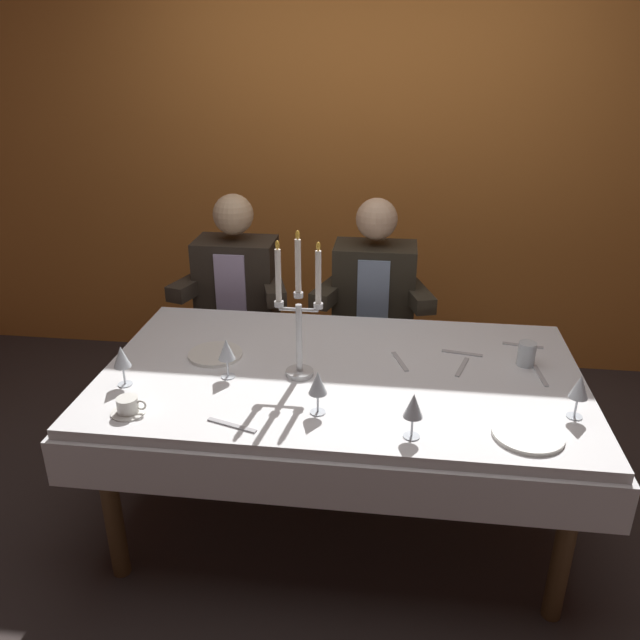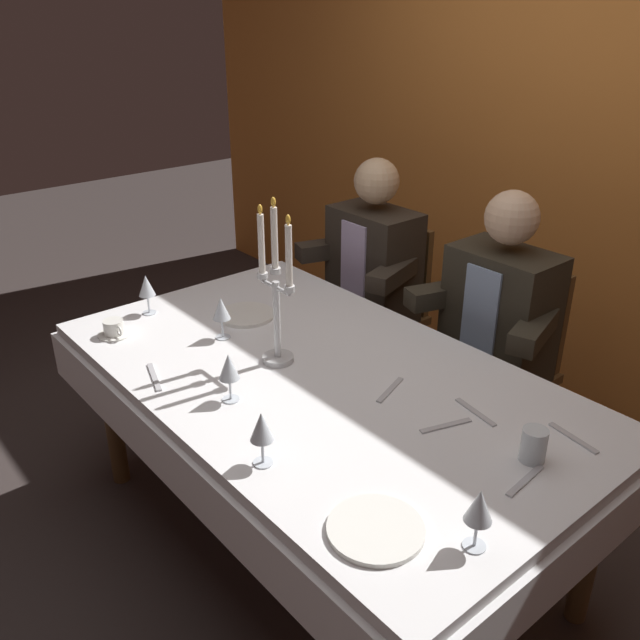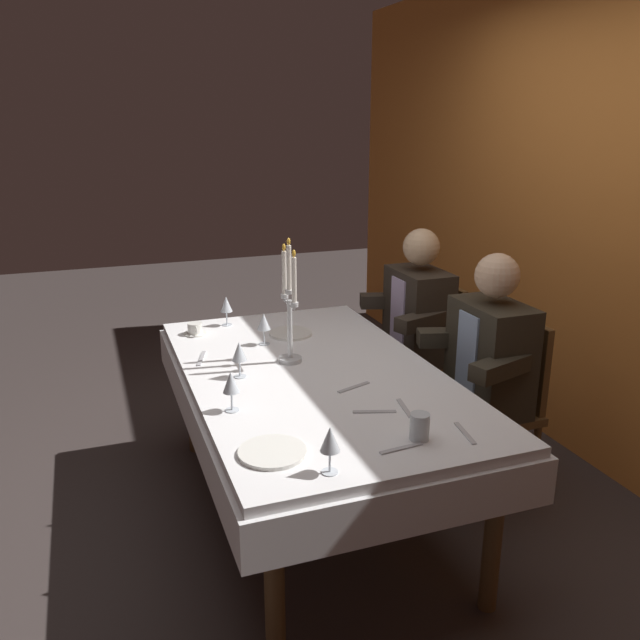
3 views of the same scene
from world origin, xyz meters
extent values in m
plane|color=#372F2C|center=(0.00, 0.00, 0.00)|extent=(12.00, 12.00, 0.00)
cube|color=orange|center=(0.00, 1.66, 1.35)|extent=(6.00, 0.12, 2.70)
cube|color=white|center=(0.00, 0.00, 0.72)|extent=(1.90, 1.10, 0.04)
cube|color=white|center=(0.00, 0.00, 0.61)|extent=(1.94, 1.14, 0.18)
cylinder|color=brown|center=(-0.83, -0.43, 0.35)|extent=(0.07, 0.07, 0.70)
cylinder|color=brown|center=(-0.83, 0.43, 0.35)|extent=(0.07, 0.07, 0.70)
cylinder|color=brown|center=(0.83, 0.43, 0.35)|extent=(0.07, 0.07, 0.70)
cylinder|color=silver|center=(-0.16, -0.06, 0.75)|extent=(0.11, 0.11, 0.02)
cylinder|color=silver|center=(-0.16, -0.06, 0.90)|extent=(0.02, 0.02, 0.28)
cylinder|color=silver|center=(-0.16, -0.06, 1.08)|extent=(0.04, 0.04, 0.02)
cylinder|color=white|center=(-0.16, -0.06, 1.19)|extent=(0.02, 0.02, 0.20)
ellipsoid|color=yellow|center=(-0.16, -0.06, 1.31)|extent=(0.02, 0.02, 0.03)
cylinder|color=silver|center=(-0.12, -0.06, 1.02)|extent=(0.08, 0.01, 0.01)
cylinder|color=silver|center=(-0.08, -0.06, 1.04)|extent=(0.04, 0.04, 0.02)
cylinder|color=white|center=(-0.08, -0.06, 1.15)|extent=(0.02, 0.02, 0.20)
ellipsoid|color=yellow|center=(-0.08, -0.06, 1.27)|extent=(0.02, 0.02, 0.03)
cylinder|color=silver|center=(-0.20, -0.06, 1.02)|extent=(0.08, 0.01, 0.01)
cylinder|color=silver|center=(-0.23, -0.06, 1.04)|extent=(0.04, 0.04, 0.02)
cylinder|color=white|center=(-0.23, -0.06, 1.15)|extent=(0.02, 0.02, 0.20)
ellipsoid|color=yellow|center=(-0.23, -0.06, 1.27)|extent=(0.02, 0.02, 0.03)
cylinder|color=white|center=(-0.54, 0.06, 0.75)|extent=(0.23, 0.23, 0.01)
cylinder|color=white|center=(0.66, -0.38, 0.75)|extent=(0.24, 0.24, 0.01)
cylinder|color=silver|center=(-0.81, -0.22, 0.74)|extent=(0.06, 0.06, 0.00)
cylinder|color=silver|center=(-0.81, -0.22, 0.78)|extent=(0.01, 0.01, 0.07)
cone|color=silver|center=(-0.81, -0.22, 0.86)|extent=(0.07, 0.07, 0.08)
cylinder|color=#E0D172|center=(-0.81, -0.22, 0.84)|extent=(0.04, 0.04, 0.03)
cylinder|color=silver|center=(-0.44, -0.11, 0.74)|extent=(0.06, 0.06, 0.00)
cylinder|color=silver|center=(-0.44, -0.11, 0.78)|extent=(0.01, 0.01, 0.07)
cone|color=silver|center=(-0.44, -0.11, 0.86)|extent=(0.07, 0.07, 0.08)
cylinder|color=maroon|center=(-0.44, -0.11, 0.84)|extent=(0.04, 0.04, 0.03)
cylinder|color=silver|center=(0.84, -0.24, 0.74)|extent=(0.06, 0.06, 0.00)
cylinder|color=silver|center=(0.84, -0.24, 0.78)|extent=(0.01, 0.01, 0.07)
cone|color=silver|center=(0.84, -0.24, 0.86)|extent=(0.07, 0.07, 0.08)
cylinder|color=maroon|center=(0.84, -0.24, 0.84)|extent=(0.04, 0.04, 0.03)
cylinder|color=silver|center=(0.28, -0.43, 0.74)|extent=(0.06, 0.06, 0.00)
cylinder|color=silver|center=(0.28, -0.43, 0.78)|extent=(0.01, 0.01, 0.07)
cone|color=silver|center=(0.28, -0.43, 0.86)|extent=(0.07, 0.07, 0.08)
cylinder|color=silver|center=(-0.05, -0.32, 0.74)|extent=(0.06, 0.06, 0.00)
cylinder|color=silver|center=(-0.05, -0.32, 0.78)|extent=(0.01, 0.01, 0.07)
cone|color=silver|center=(-0.05, -0.32, 0.86)|extent=(0.07, 0.07, 0.08)
cylinder|color=maroon|center=(-0.05, -0.32, 0.84)|extent=(0.04, 0.04, 0.03)
cylinder|color=silver|center=(0.74, 0.14, 0.79)|extent=(0.07, 0.07, 0.10)
cylinder|color=white|center=(-0.72, -0.41, 0.74)|extent=(0.12, 0.12, 0.01)
cylinder|color=white|center=(-0.72, -0.41, 0.77)|extent=(0.08, 0.08, 0.05)
torus|color=white|center=(-0.67, -0.41, 0.78)|extent=(0.04, 0.01, 0.04)
cube|color=#B7B7BC|center=(0.78, 0.05, 0.74)|extent=(0.03, 0.17, 0.01)
cube|color=#B7B7BC|center=(0.49, 0.21, 0.74)|extent=(0.17, 0.05, 0.01)
cube|color=#B7B7BC|center=(0.23, 0.10, 0.74)|extent=(0.07, 0.17, 0.01)
cube|color=#B7B7BC|center=(0.76, 0.32, 0.74)|extent=(0.17, 0.04, 0.01)
cube|color=#B7B7BC|center=(-0.33, -0.45, 0.74)|extent=(0.19, 0.08, 0.01)
cube|color=#B7B7BC|center=(0.48, 0.08, 0.74)|extent=(0.07, 0.17, 0.01)
cylinder|color=brown|center=(-0.83, 0.70, 0.21)|extent=(0.04, 0.04, 0.42)
cylinder|color=brown|center=(-0.47, 0.70, 0.21)|extent=(0.04, 0.04, 0.42)
cylinder|color=brown|center=(-0.83, 1.06, 0.21)|extent=(0.04, 0.04, 0.42)
cylinder|color=brown|center=(-0.47, 1.06, 0.21)|extent=(0.04, 0.04, 0.42)
cube|color=brown|center=(-0.65, 0.88, 0.44)|extent=(0.42, 0.42, 0.04)
cube|color=brown|center=(-0.65, 1.07, 0.68)|extent=(0.38, 0.04, 0.44)
cube|color=#2D261E|center=(-0.65, 0.88, 0.73)|extent=(0.42, 0.26, 0.54)
cube|color=#BBA9D1|center=(-0.65, 0.75, 0.76)|extent=(0.16, 0.01, 0.40)
sphere|color=#D3AD83|center=(-0.65, 0.88, 1.14)|extent=(0.21, 0.21, 0.21)
cube|color=#2D261E|center=(-0.87, 0.78, 0.77)|extent=(0.19, 0.34, 0.08)
cube|color=#2D261E|center=(-0.43, 0.78, 0.77)|extent=(0.19, 0.34, 0.08)
cylinder|color=brown|center=(-0.09, 0.70, 0.21)|extent=(0.04, 0.04, 0.42)
cylinder|color=brown|center=(0.27, 0.70, 0.21)|extent=(0.04, 0.04, 0.42)
cylinder|color=brown|center=(-0.09, 1.06, 0.21)|extent=(0.04, 0.04, 0.42)
cylinder|color=brown|center=(0.27, 1.06, 0.21)|extent=(0.04, 0.04, 0.42)
cube|color=brown|center=(0.09, 0.88, 0.44)|extent=(0.42, 0.42, 0.04)
cube|color=brown|center=(0.09, 1.07, 0.68)|extent=(0.38, 0.04, 0.44)
cube|color=#2C271D|center=(0.09, 0.88, 0.73)|extent=(0.42, 0.26, 0.54)
cube|color=#8599B7|center=(0.09, 0.75, 0.76)|extent=(0.16, 0.01, 0.40)
sphere|color=#D9AF89|center=(0.09, 0.88, 1.14)|extent=(0.21, 0.21, 0.21)
cube|color=#2C271D|center=(-0.13, 0.78, 0.77)|extent=(0.19, 0.34, 0.08)
cube|color=#2C271D|center=(0.31, 0.78, 0.77)|extent=(0.19, 0.34, 0.08)
camera|label=1|loc=(0.20, -2.23, 1.94)|focal=35.46mm
camera|label=2|loc=(1.52, -1.27, 1.89)|focal=37.82mm
camera|label=3|loc=(2.60, -0.91, 1.85)|focal=36.69mm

